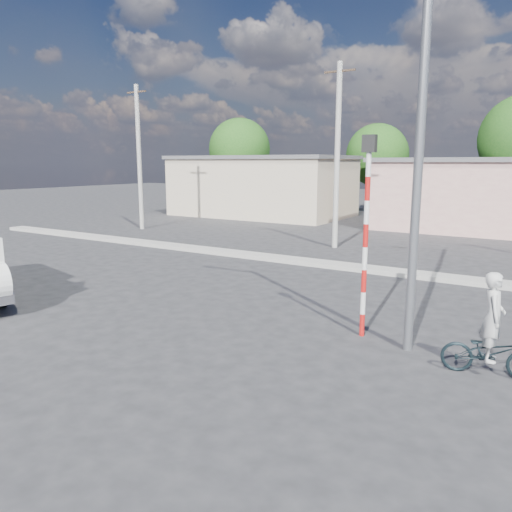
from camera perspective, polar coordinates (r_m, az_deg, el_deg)
The scene contains 9 objects.
ground_plane at distance 11.71m, azimuth -5.71°, elevation -8.31°, with size 120.00×120.00×0.00m, color #272729.
median at distance 18.44m, azimuth 9.73°, elevation -1.12°, with size 40.00×0.80×0.16m, color #99968E.
bicycle at distance 10.04m, azimuth 25.18°, elevation -9.96°, with size 0.58×1.66×0.87m, color black.
cyclist at distance 9.92m, azimuth 25.35°, elevation -7.95°, with size 0.59×0.39×1.61m, color silver.
traffic_pole at distance 10.91m, azimuth 12.50°, elevation 4.08°, with size 0.28×0.18×4.36m.
streetlight at distance 10.34m, azimuth 17.57°, elevation 16.66°, with size 2.34×0.22×9.00m.
building_row at distance 31.28m, azimuth 21.75°, elevation 6.88°, with size 37.80×7.30×4.44m.
tree_row at distance 38.43m, azimuth 18.90°, elevation 11.65°, with size 34.13×7.32×8.10m.
utility_poles at distance 21.02m, azimuth 22.77°, elevation 10.60°, with size 35.40×0.24×8.00m.
Camera 1 is at (6.85, -8.71, 3.80)m, focal length 35.00 mm.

